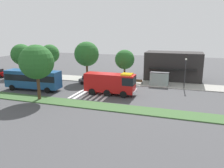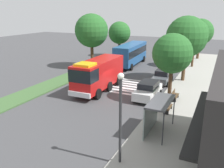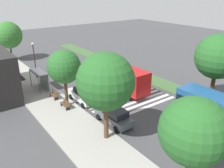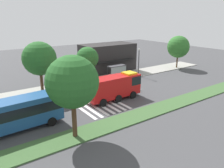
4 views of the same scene
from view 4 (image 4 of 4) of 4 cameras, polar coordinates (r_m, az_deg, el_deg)
ground_plane at (r=33.46m, az=-0.49°, el=-3.34°), size 120.00×120.00×0.00m
sidewalk at (r=40.22m, az=-7.30°, el=0.20°), size 60.00×5.00×0.14m
median_strip at (r=28.16m, az=8.17°, el=-7.48°), size 60.00×3.00×0.14m
crosswalk at (r=31.99m, az=-4.82°, el=-4.39°), size 5.85×10.55×0.01m
fire_truck at (r=31.96m, az=0.86°, el=-0.52°), size 8.46×2.87×3.68m
parked_car_mid at (r=34.33m, az=-13.55°, el=-1.78°), size 4.51×2.10×1.68m
parked_car_east at (r=36.91m, az=-4.55°, el=0.07°), size 4.53×2.09×1.76m
transit_bus at (r=25.34m, az=-23.89°, el=-6.83°), size 10.12×3.22×3.48m
bus_stop_shelter at (r=42.39m, az=1.46°, el=3.76°), size 3.50×1.40×2.46m
bench_near_shelter at (r=40.53m, az=-3.10°, el=1.21°), size 1.60×0.50×0.90m
bench_west_of_shelter at (r=38.99m, az=-7.09°, el=0.45°), size 1.60×0.50×0.90m
street_lamp at (r=44.29m, az=6.89°, el=6.21°), size 0.36×0.36×5.42m
storefront_building at (r=48.50m, az=-1.11°, el=6.78°), size 11.54×6.57×5.92m
sidewalk_tree_center at (r=34.62m, az=-18.11°, el=6.20°), size 5.00×5.00×8.02m
sidewalk_tree_east at (r=37.86m, az=-6.34°, el=6.59°), size 3.77×3.77×6.60m
sidewalk_tree_far_east at (r=53.21m, az=16.64°, el=9.13°), size 4.96×4.96×7.26m
median_tree_west at (r=21.09m, az=-10.16°, el=0.48°), size 5.07×5.07×8.20m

